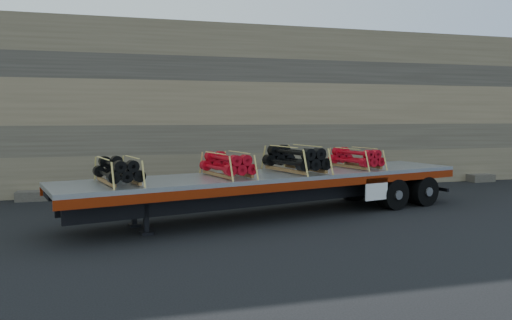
% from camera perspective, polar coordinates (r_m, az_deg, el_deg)
% --- Properties ---
extents(ground, '(120.00, 120.00, 0.00)m').
position_cam_1_polar(ground, '(16.49, 2.13, -6.01)').
color(ground, black).
rests_on(ground, ground).
extents(rock_wall, '(44.00, 3.00, 7.00)m').
position_cam_1_polar(rock_wall, '(22.46, -2.99, 5.90)').
color(rock_wall, '#7A6B54').
rests_on(rock_wall, ground).
extents(trailer, '(13.75, 5.70, 1.35)m').
position_cam_1_polar(trailer, '(15.91, 2.15, -3.94)').
color(trailer, '#ACAFB4').
rests_on(trailer, ground).
extents(bundle_front, '(1.36, 2.06, 0.67)m').
position_cam_1_polar(bundle_front, '(13.87, -15.48, -1.23)').
color(bundle_front, black).
rests_on(bundle_front, trailer).
extents(bundle_midfront, '(1.40, 2.12, 0.69)m').
position_cam_1_polar(bundle_midfront, '(14.98, -3.30, -0.56)').
color(bundle_midfront, '#B20917').
rests_on(bundle_midfront, trailer).
extents(bundle_midrear, '(1.65, 2.49, 0.81)m').
position_cam_1_polar(bundle_midrear, '(16.20, 4.51, 0.06)').
color(bundle_midrear, black).
rests_on(bundle_midrear, trailer).
extents(bundle_rear, '(1.36, 2.05, 0.67)m').
position_cam_1_polar(bundle_rear, '(17.75, 11.33, 0.18)').
color(bundle_rear, '#B20917').
rests_on(bundle_rear, trailer).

